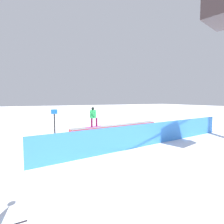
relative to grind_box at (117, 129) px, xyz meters
The scene contains 5 objects.
ground_plane 0.29m from the grind_box, ahead, with size 120.00×120.00×0.00m, color white.
grind_box is the anchor object (origin of this frame).
snowboarder 2.45m from the grind_box, ahead, with size 1.48×0.77×1.47m.
safety_fence 4.31m from the grind_box, 90.00° to the left, with size 13.68×0.06×1.29m, color #357DDC.
trail_marker 5.03m from the grind_box, ahead, with size 0.40×0.10×2.03m.
Camera 1 is at (6.77, 12.48, 2.71)m, focal length 28.61 mm.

